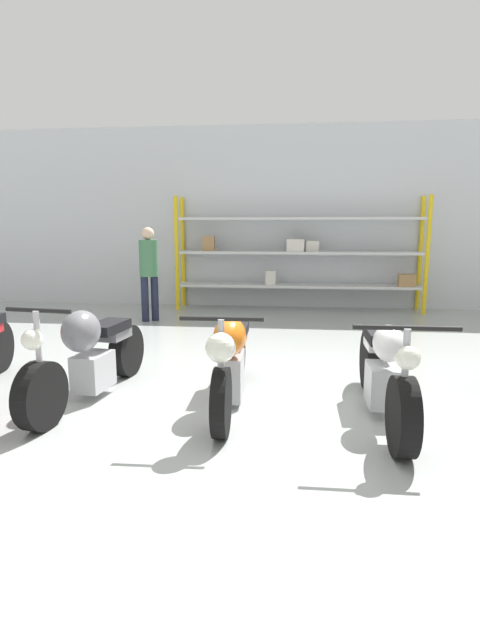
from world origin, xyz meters
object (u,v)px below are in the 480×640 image
Objects in this scene: motorcycle_white at (384,371)px; person_browsing at (149,267)px; shelving_rack at (299,253)px; motorcycle_grey at (90,355)px; motorcycle_orange at (231,358)px.

person_browsing is (-3.30, 4.12, 0.55)m from motorcycle_white.
shelving_rack reaches higher than motorcycle_white.
shelving_rack reaches higher than motorcycle_grey.
shelving_rack is at bearing -172.97° from motorcycle_white.
person_browsing reaches higher than motorcycle_orange.
motorcycle_white is at bearing -177.29° from person_browsing.
motorcycle_grey is 1.00× the size of motorcycle_orange.
shelving_rack is 5.88m from motorcycle_grey.
motorcycle_grey reaches higher than motorcycle_orange.
motorcycle_orange is 0.99× the size of motorcycle_white.
shelving_rack is 5.57m from motorcycle_orange.
motorcycle_white is 5.31m from person_browsing.
shelving_rack is 5.73m from motorcycle_white.
motorcycle_grey is 4.05m from person_browsing.
motorcycle_orange is 4.45m from person_browsing.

